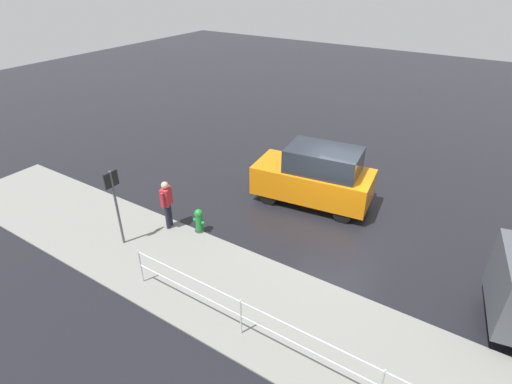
% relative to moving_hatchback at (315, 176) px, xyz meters
% --- Properties ---
extents(ground_plane, '(60.00, 60.00, 0.00)m').
position_rel_moving_hatchback_xyz_m(ground_plane, '(-1.22, 0.86, -1.03)').
color(ground_plane, black).
extents(kerb_strip, '(24.00, 3.20, 0.04)m').
position_rel_moving_hatchback_xyz_m(kerb_strip, '(-1.22, 5.06, -1.01)').
color(kerb_strip, slate).
rests_on(kerb_strip, ground).
extents(moving_hatchback, '(4.08, 2.18, 2.06)m').
position_rel_moving_hatchback_xyz_m(moving_hatchback, '(0.00, 0.00, 0.00)').
color(moving_hatchback, orange).
rests_on(moving_hatchback, ground).
extents(fire_hydrant, '(0.42, 0.31, 0.80)m').
position_rel_moving_hatchback_xyz_m(fire_hydrant, '(2.19, 3.46, -0.63)').
color(fire_hydrant, '#197A2D').
rests_on(fire_hydrant, ground).
extents(pedestrian, '(0.35, 0.54, 1.62)m').
position_rel_moving_hatchback_xyz_m(pedestrian, '(3.13, 3.79, -0.07)').
color(pedestrian, '#B2262D').
rests_on(pedestrian, ground).
extents(metal_railing, '(9.28, 0.04, 1.05)m').
position_rel_moving_hatchback_xyz_m(metal_railing, '(-2.65, 6.00, -0.29)').
color(metal_railing, '#B7BABF').
rests_on(metal_railing, ground).
extents(sign_post, '(0.07, 0.44, 2.40)m').
position_rel_moving_hatchback_xyz_m(sign_post, '(3.69, 5.14, 0.55)').
color(sign_post, '#4C4C51').
rests_on(sign_post, ground).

